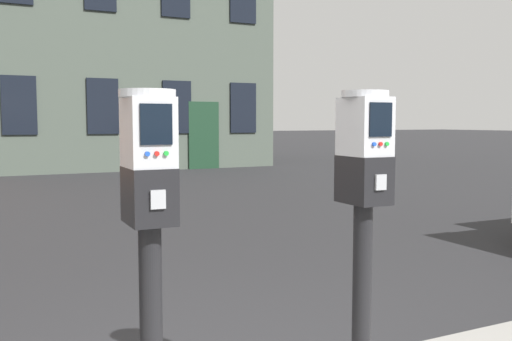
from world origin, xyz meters
name	(u,v)px	position (x,y,z in m)	size (l,w,h in m)	color
parking_meter_near_kerb	(149,207)	(-0.46, -0.23, 1.14)	(0.22, 0.25, 1.46)	black
parking_meter_twin_adjacent	(364,190)	(0.56, -0.23, 1.16)	(0.22, 0.25, 1.48)	black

